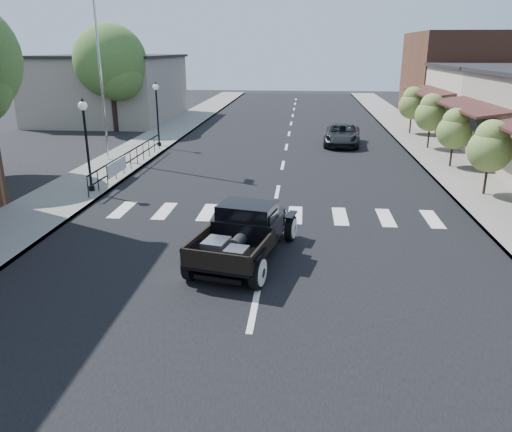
{
  "coord_description": "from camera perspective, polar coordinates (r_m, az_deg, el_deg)",
  "views": [
    {
      "loc": [
        1.01,
        -13.05,
        5.71
      ],
      "look_at": [
        -0.32,
        0.86,
        1.0
      ],
      "focal_mm": 35.0,
      "sensor_mm": 36.0,
      "label": 1
    }
  ],
  "objects": [
    {
      "name": "low_building_left",
      "position": [
        44.18,
        -16.29,
        13.74
      ],
      "size": [
        10.0,
        12.0,
        5.0
      ],
      "primitive_type": "cube",
      "color": "#A09786",
      "rests_on": "ground"
    },
    {
      "name": "big_tree_far",
      "position": [
        37.62,
        -16.16,
        14.84
      ],
      "size": [
        5.02,
        5.02,
        7.38
      ],
      "primitive_type": null,
      "color": "#42652B",
      "rests_on": "ground"
    },
    {
      "name": "railing",
      "position": [
        25.02,
        -14.16,
        6.39
      ],
      "size": [
        0.08,
        10.0,
        1.0
      ],
      "primitive_type": null,
      "color": "black",
      "rests_on": "sidewalk_left"
    },
    {
      "name": "road_markings",
      "position": [
        23.77,
        2.86,
        4.7
      ],
      "size": [
        12.0,
        60.0,
        0.06
      ],
      "primitive_type": null,
      "color": "silver",
      "rests_on": "ground"
    },
    {
      "name": "sidewalk_left",
      "position": [
        30.15,
        -13.15,
        7.37
      ],
      "size": [
        3.0,
        80.0,
        0.15
      ],
      "primitive_type": "cube",
      "color": "gray",
      "rests_on": "ground"
    },
    {
      "name": "sidewalk_right",
      "position": [
        29.57,
        20.15,
        6.5
      ],
      "size": [
        3.0,
        80.0,
        0.15
      ],
      "primitive_type": "cube",
      "color": "gray",
      "rests_on": "ground"
    },
    {
      "name": "lamp_post_c",
      "position": [
        30.52,
        -11.2,
        11.33
      ],
      "size": [
        0.36,
        0.36,
        3.73
      ],
      "primitive_type": null,
      "color": "black",
      "rests_on": "sidewalk_left"
    },
    {
      "name": "ground",
      "position": [
        14.28,
        0.94,
        -4.94
      ],
      "size": [
        120.0,
        120.0,
        0.0
      ],
      "primitive_type": "plane",
      "color": "black",
      "rests_on": "ground"
    },
    {
      "name": "flagpole",
      "position": [
        27.05,
        -17.59,
        17.76
      ],
      "size": [
        0.12,
        0.12,
        11.07
      ],
      "primitive_type": "cylinder",
      "color": "silver",
      "rests_on": "sidewalk_left"
    },
    {
      "name": "small_tree_c",
      "position": [
        26.44,
        21.61,
        8.21
      ],
      "size": [
        1.64,
        1.64,
        2.74
      ],
      "primitive_type": null,
      "color": "olive",
      "rests_on": "sidewalk_right"
    },
    {
      "name": "small_tree_d",
      "position": [
        31.04,
        19.29,
        10.11
      ],
      "size": [
        1.81,
        1.81,
        3.02
      ],
      "primitive_type": null,
      "color": "olive",
      "rests_on": "sidewalk_right"
    },
    {
      "name": "hotrod_pickup",
      "position": [
        13.97,
        -1.27,
        -1.87
      ],
      "size": [
        3.17,
        5.08,
        1.64
      ],
      "primitive_type": null,
      "rotation": [
        0.0,
        0.0,
        -0.22
      ],
      "color": "black",
      "rests_on": "ground"
    },
    {
      "name": "road",
      "position": [
        28.64,
        3.34,
        7.11
      ],
      "size": [
        14.0,
        80.0,
        0.02
      ],
      "primitive_type": "cube",
      "color": "black",
      "rests_on": "ground"
    },
    {
      "name": "far_building_right",
      "position": [
        47.37,
        24.05,
        14.41
      ],
      "size": [
        11.0,
        10.0,
        7.0
      ],
      "primitive_type": "cube",
      "color": "brown",
      "rests_on": "ground"
    },
    {
      "name": "lamp_post_b",
      "position": [
        21.23,
        -18.75,
        7.63
      ],
      "size": [
        0.36,
        0.36,
        3.73
      ],
      "primitive_type": null,
      "color": "black",
      "rests_on": "sidewalk_left"
    },
    {
      "name": "small_tree_b",
      "position": [
        21.76,
        25.05,
        5.93
      ],
      "size": [
        1.71,
        1.71,
        2.86
      ],
      "primitive_type": null,
      "color": "olive",
      "rests_on": "sidewalk_right"
    },
    {
      "name": "banner",
      "position": [
        23.2,
        -15.54,
        4.84
      ],
      "size": [
        0.04,
        2.2,
        0.6
      ],
      "primitive_type": null,
      "color": "silver",
      "rests_on": "sidewalk_left"
    },
    {
      "name": "second_car",
      "position": [
        31.55,
        9.83,
        9.09
      ],
      "size": [
        2.52,
        4.72,
        1.26
      ],
      "primitive_type": "imported",
      "rotation": [
        0.0,
        0.0,
        -0.1
      ],
      "color": "black",
      "rests_on": "ground"
    },
    {
      "name": "small_tree_e",
      "position": [
        36.26,
        17.36,
        11.37
      ],
      "size": [
        1.8,
        1.8,
        3.01
      ],
      "primitive_type": null,
      "color": "olive",
      "rests_on": "sidewalk_right"
    }
  ]
}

